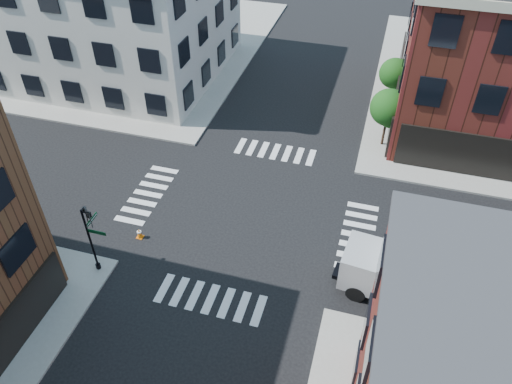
% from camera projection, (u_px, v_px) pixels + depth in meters
% --- Properties ---
extents(ground, '(120.00, 120.00, 0.00)m').
position_uv_depth(ground, '(248.00, 214.00, 31.90)').
color(ground, black).
rests_on(ground, ground).
extents(sidewalk_nw, '(30.00, 30.00, 0.15)m').
position_uv_depth(sidewalk_nw, '(112.00, 41.00, 51.57)').
color(sidewalk_nw, gray).
rests_on(sidewalk_nw, ground).
extents(building_nw, '(22.00, 16.00, 11.00)m').
position_uv_depth(building_nw, '(94.00, 8.00, 43.98)').
color(building_nw, beige).
rests_on(building_nw, ground).
extents(tree_near, '(2.69, 2.69, 4.49)m').
position_uv_depth(tree_near, '(389.00, 109.00, 35.52)').
color(tree_near, black).
rests_on(tree_near, ground).
extents(tree_far, '(2.43, 2.43, 4.07)m').
position_uv_depth(tree_far, '(395.00, 75.00, 40.09)').
color(tree_far, black).
rests_on(tree_far, ground).
extents(signal_pole, '(1.29, 1.24, 4.60)m').
position_uv_depth(signal_pole, '(91.00, 233.00, 26.58)').
color(signal_pole, black).
rests_on(signal_pole, ground).
extents(box_truck, '(8.64, 3.40, 3.83)m').
position_uv_depth(box_truck, '(427.00, 278.00, 25.36)').
color(box_truck, silver).
rests_on(box_truck, ground).
extents(traffic_cone, '(0.41, 0.41, 0.71)m').
position_uv_depth(traffic_cone, '(139.00, 233.00, 30.08)').
color(traffic_cone, orange).
rests_on(traffic_cone, ground).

